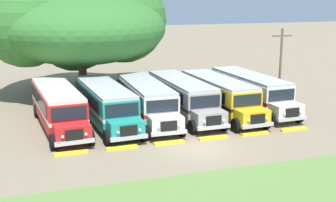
{
  "coord_description": "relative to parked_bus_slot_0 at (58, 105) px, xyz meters",
  "views": [
    {
      "loc": [
        -10.17,
        -24.22,
        9.23
      ],
      "look_at": [
        0.0,
        6.35,
        1.6
      ],
      "focal_mm": 48.1,
      "sensor_mm": 36.0,
      "label": 1
    }
  ],
  "objects": [
    {
      "name": "curb_wheelstop_3",
      "position": [
        9.34,
        -6.04,
        -1.51
      ],
      "size": [
        2.0,
        0.36,
        0.15
      ],
      "primitive_type": "cube",
      "color": "yellow",
      "rests_on": "ground_plane"
    },
    {
      "name": "broad_shade_tree",
      "position": [
        3.37,
        11.37,
        4.75
      ],
      "size": [
        17.37,
        17.69,
        11.16
      ],
      "color": "brown",
      "rests_on": "ground_plane"
    },
    {
      "name": "ground_plane",
      "position": [
        7.8,
        -7.59,
        -1.58
      ],
      "size": [
        220.0,
        220.0,
        0.0
      ],
      "primitive_type": "plane",
      "color": "#84755B"
    },
    {
      "name": "parked_bus_slot_2",
      "position": [
        6.46,
        0.0,
        0.0
      ],
      "size": [
        2.82,
        10.86,
        2.82
      ],
      "rotation": [
        0.0,
        0.0,
        -1.59
      ],
      "color": "silver",
      "rests_on": "ground_plane"
    },
    {
      "name": "parked_bus_slot_1",
      "position": [
        3.36,
        -0.19,
        0.0
      ],
      "size": [
        3.23,
        10.92,
        2.82
      ],
      "rotation": [
        0.0,
        0.0,
        -1.51
      ],
      "color": "teal",
      "rests_on": "ground_plane"
    },
    {
      "name": "utility_pole",
      "position": [
        18.17,
        0.32,
        1.94
      ],
      "size": [
        1.8,
        0.2,
        6.55
      ],
      "color": "brown",
      "rests_on": "ground_plane"
    },
    {
      "name": "parked_bus_slot_4",
      "position": [
        12.37,
        -0.29,
        0.0
      ],
      "size": [
        3.03,
        10.89,
        2.82
      ],
      "rotation": [
        0.0,
        0.0,
        -1.53
      ],
      "color": "yellow",
      "rests_on": "ground_plane"
    },
    {
      "name": "curb_wheelstop_1",
      "position": [
        3.21,
        -6.04,
        -1.51
      ],
      "size": [
        2.0,
        0.36,
        0.15
      ],
      "primitive_type": "cube",
      "color": "yellow",
      "rests_on": "ground_plane"
    },
    {
      "name": "curb_wheelstop_5",
      "position": [
        15.47,
        -6.04,
        -1.51
      ],
      "size": [
        2.0,
        0.36,
        0.15
      ],
      "primitive_type": "cube",
      "color": "yellow",
      "rests_on": "ground_plane"
    },
    {
      "name": "parked_bus_slot_0",
      "position": [
        0.0,
        0.0,
        0.0
      ],
      "size": [
        3.34,
        10.94,
        2.82
      ],
      "rotation": [
        0.0,
        0.0,
        -1.5
      ],
      "color": "red",
      "rests_on": "ground_plane"
    },
    {
      "name": "parked_bus_slot_3",
      "position": [
        9.49,
        0.27,
        0.0
      ],
      "size": [
        2.88,
        10.86,
        2.82
      ],
      "rotation": [
        0.0,
        0.0,
        -1.55
      ],
      "color": "#9E9993",
      "rests_on": "ground_plane"
    },
    {
      "name": "curb_wheelstop_2",
      "position": [
        6.27,
        -6.04,
        -1.51
      ],
      "size": [
        2.0,
        0.36,
        0.15
      ],
      "primitive_type": "cube",
      "color": "yellow",
      "rests_on": "ground_plane"
    },
    {
      "name": "parked_bus_slot_5",
      "position": [
        15.55,
        0.41,
        0.0
      ],
      "size": [
        3.03,
        10.88,
        2.82
      ],
      "rotation": [
        0.0,
        0.0,
        -1.53
      ],
      "color": "silver",
      "rests_on": "ground_plane"
    },
    {
      "name": "curb_wheelstop_4",
      "position": [
        12.4,
        -6.04,
        -1.51
      ],
      "size": [
        2.0,
        0.36,
        0.15
      ],
      "primitive_type": "cube",
      "color": "yellow",
      "rests_on": "ground_plane"
    },
    {
      "name": "curb_wheelstop_0",
      "position": [
        0.14,
        -6.04,
        -1.51
      ],
      "size": [
        2.0,
        0.36,
        0.15
      ],
      "primitive_type": "cube",
      "color": "yellow",
      "rests_on": "ground_plane"
    }
  ]
}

